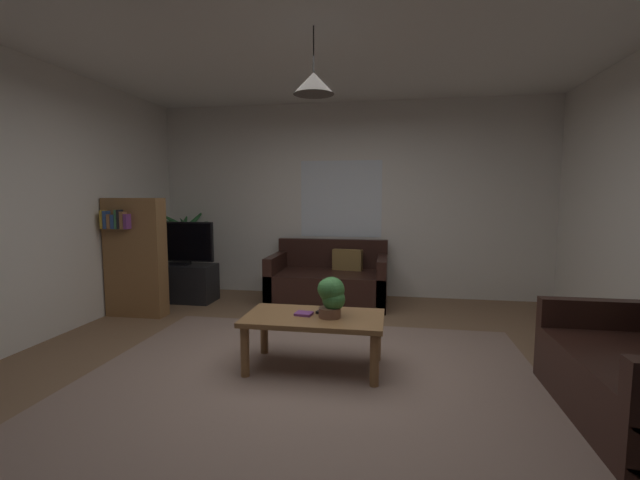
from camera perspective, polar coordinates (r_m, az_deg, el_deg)
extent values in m
cube|color=brown|center=(3.61, -0.85, -17.49)|extent=(5.50, 5.51, 0.02)
cube|color=gray|center=(3.43, -1.50, -18.58)|extent=(3.57, 3.03, 0.01)
cube|color=silver|center=(6.07, 4.02, 5.36)|extent=(5.62, 0.06, 2.72)
cube|color=silver|center=(4.70, -36.50, 4.01)|extent=(0.06, 5.51, 2.72)
cube|color=white|center=(3.56, -0.93, 27.50)|extent=(5.50, 5.51, 0.02)
cube|color=white|center=(6.05, 2.82, 5.53)|extent=(1.15, 0.01, 1.08)
cube|color=black|center=(5.65, 1.12, -6.44)|extent=(1.53, 0.90, 0.42)
cube|color=black|center=(5.96, 1.69, -1.79)|extent=(1.53, 0.12, 0.40)
cube|color=black|center=(5.78, -5.84, -5.09)|extent=(0.12, 0.90, 0.64)
cube|color=black|center=(5.57, 8.35, -5.54)|extent=(0.12, 0.90, 0.64)
cube|color=brown|center=(5.77, 3.71, -2.67)|extent=(0.41, 0.18, 0.28)
cube|color=black|center=(3.98, 33.52, -11.22)|extent=(0.90, 0.12, 0.64)
cube|color=olive|center=(3.54, -0.81, -10.43)|extent=(1.14, 0.63, 0.04)
cylinder|color=olive|center=(3.51, -10.07, -14.56)|extent=(0.07, 0.07, 0.41)
cylinder|color=olive|center=(3.32, 7.33, -15.72)|extent=(0.07, 0.07, 0.41)
cylinder|color=olive|center=(3.96, -7.51, -12.07)|extent=(0.07, 0.07, 0.41)
cylinder|color=olive|center=(3.80, 7.68, -12.88)|extent=(0.07, 0.07, 0.41)
cube|color=#72387F|center=(3.55, -2.18, -9.87)|extent=(0.15, 0.13, 0.02)
cube|color=black|center=(3.57, 0.75, -9.78)|extent=(0.17, 0.09, 0.02)
cylinder|color=brown|center=(3.48, 1.32, -9.70)|extent=(0.18, 0.18, 0.08)
sphere|color=#3D7F3D|center=(3.46, 1.85, -7.97)|extent=(0.19, 0.19, 0.19)
sphere|color=#3D7F3D|center=(3.46, 1.57, -6.73)|extent=(0.21, 0.21, 0.21)
sphere|color=#3D7F3D|center=(3.42, 1.03, -6.58)|extent=(0.16, 0.16, 0.16)
cube|color=black|center=(6.08, -18.07, -5.47)|extent=(0.90, 0.44, 0.50)
cube|color=black|center=(5.98, -18.34, -0.19)|extent=(0.94, 0.05, 0.53)
cube|color=black|center=(5.95, -18.46, -0.22)|extent=(0.90, 0.00, 0.49)
cube|color=black|center=(6.02, -18.25, -2.99)|extent=(0.24, 0.16, 0.04)
cylinder|color=beige|center=(6.57, -17.44, -5.49)|extent=(0.32, 0.32, 0.30)
cylinder|color=brown|center=(6.50, -17.57, -1.37)|extent=(0.05, 0.05, 0.65)
cone|color=#235B2D|center=(6.39, -16.22, 1.98)|extent=(0.39, 0.12, 0.21)
cone|color=#235B2D|center=(6.61, -16.17, 2.90)|extent=(0.24, 0.50, 0.41)
cone|color=#235B2D|center=(6.67, -17.65, 2.46)|extent=(0.25, 0.46, 0.34)
cone|color=#235B2D|center=(6.52, -19.46, 2.59)|extent=(0.48, 0.18, 0.35)
cone|color=#235B2D|center=(6.30, -19.22, 2.06)|extent=(0.20, 0.49, 0.30)
cone|color=#235B2D|center=(6.21, -17.76, 2.08)|extent=(0.25, 0.51, 0.32)
cube|color=olive|center=(5.46, -23.55, -2.16)|extent=(0.70, 0.22, 1.40)
cube|color=gold|center=(5.49, -26.91, 2.49)|extent=(0.03, 0.16, 0.21)
cube|color=#2D4C8C|center=(5.46, -26.54, 2.46)|extent=(0.04, 0.16, 0.20)
cube|color=#99663F|center=(5.44, -26.14, 2.27)|extent=(0.04, 0.16, 0.17)
cube|color=#2D4C8C|center=(5.41, -25.72, 2.25)|extent=(0.04, 0.16, 0.16)
cube|color=#387247|center=(5.38, -25.38, 2.54)|extent=(0.03, 0.16, 0.22)
cube|color=black|center=(5.36, -25.09, 2.56)|extent=(0.03, 0.16, 0.22)
cube|color=#99663F|center=(5.34, -24.72, 2.44)|extent=(0.04, 0.16, 0.20)
cube|color=#72387F|center=(5.31, -24.29, 2.30)|extent=(0.04, 0.16, 0.17)
cylinder|color=black|center=(3.57, -0.87, 24.29)|extent=(0.01, 0.01, 0.35)
cone|color=#4C4742|center=(3.50, -0.86, 20.32)|extent=(0.32, 0.32, 0.17)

